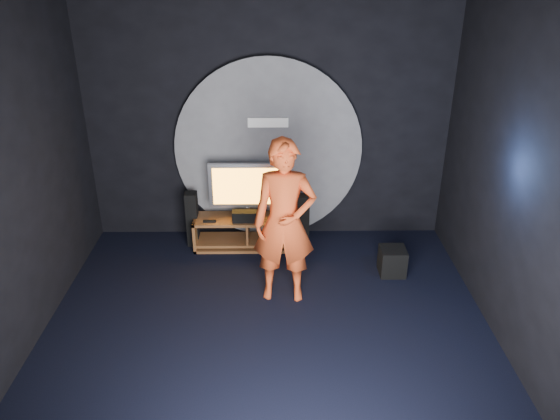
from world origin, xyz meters
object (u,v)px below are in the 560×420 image
object	(u,v)px
media_console	(248,234)
tv	(247,188)
tower_speaker_right	(303,222)
subwoofer	(392,261)
tower_speaker_left	(192,219)
player	(285,222)

from	to	relation	value
media_console	tv	world-z (taller)	tv
tower_speaker_right	subwoofer	world-z (taller)	tower_speaker_right
tv	tower_speaker_left	bearing A→B (deg)	179.75
tv	player	size ratio (longest dim) A/B	0.52
media_console	player	distance (m)	1.54
tv	player	world-z (taller)	player
tv	subwoofer	bearing A→B (deg)	-22.91
tower_speaker_right	subwoofer	size ratio (longest dim) A/B	2.22
tower_speaker_left	media_console	bearing A→B (deg)	-5.13
media_console	tower_speaker_left	world-z (taller)	tower_speaker_left
tower_speaker_left	tower_speaker_right	xyz separation A→B (m)	(1.56, -0.10, 0.00)
tv	tower_speaker_right	bearing A→B (deg)	-6.96
media_console	subwoofer	bearing A→B (deg)	-21.24
tv	tower_speaker_left	size ratio (longest dim) A/B	1.30
tower_speaker_left	subwoofer	xyz separation A→B (m)	(2.69, -0.81, -0.22)
tower_speaker_right	media_console	bearing A→B (deg)	177.93
tower_speaker_left	player	distance (m)	1.91
media_console	tower_speaker_right	size ratio (longest dim) A/B	1.87
subwoofer	player	distance (m)	1.70
tv	subwoofer	world-z (taller)	tv
media_console	tv	size ratio (longest dim) A/B	1.44
tower_speaker_right	player	xyz separation A→B (m)	(-0.29, -1.20, 0.60)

